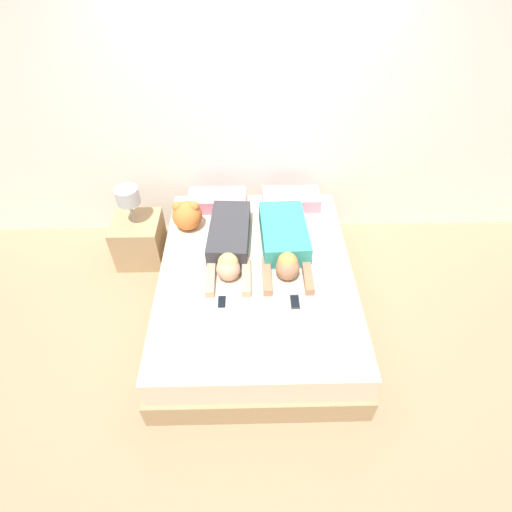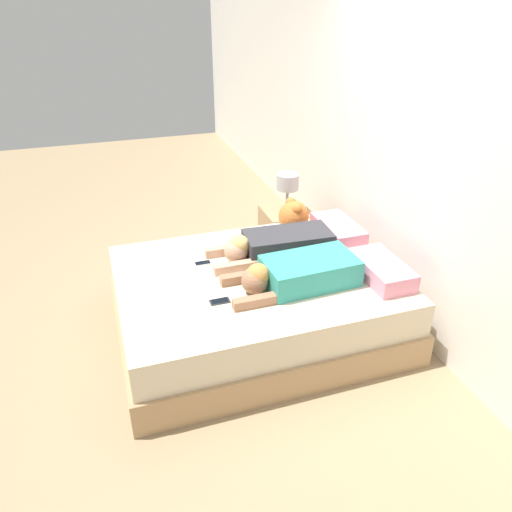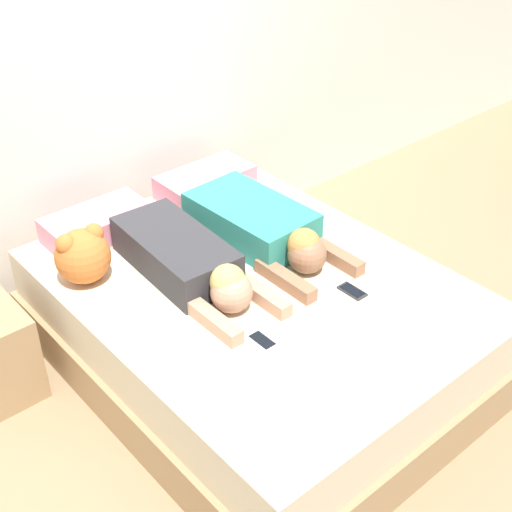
% 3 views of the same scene
% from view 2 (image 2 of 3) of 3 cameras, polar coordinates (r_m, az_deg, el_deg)
% --- Properties ---
extents(ground_plane, '(12.00, 12.00, 0.00)m').
position_cam_2_polar(ground_plane, '(4.11, 0.00, -8.33)').
color(ground_plane, '#9E8460').
extents(wall_back, '(12.00, 0.06, 2.60)m').
position_cam_2_polar(wall_back, '(4.02, 17.05, 10.47)').
color(wall_back, white).
rests_on(wall_back, ground_plane).
extents(bed, '(1.66, 2.14, 0.53)m').
position_cam_2_polar(bed, '(3.96, 0.00, -5.32)').
color(bed, tan).
rests_on(bed, ground_plane).
extents(pillow_head_left, '(0.56, 0.29, 0.14)m').
position_cam_2_polar(pillow_head_left, '(4.38, 9.34, 2.95)').
color(pillow_head_left, pink).
rests_on(pillow_head_left, bed).
extents(pillow_head_right, '(0.56, 0.29, 0.14)m').
position_cam_2_polar(pillow_head_right, '(3.84, 14.14, -1.54)').
color(pillow_head_right, pink).
rests_on(pillow_head_right, bed).
extents(person_left, '(0.38, 1.01, 0.22)m').
position_cam_2_polar(person_left, '(4.02, 2.13, 1.27)').
color(person_left, '#333338').
rests_on(person_left, bed).
extents(person_right, '(0.42, 0.98, 0.22)m').
position_cam_2_polar(person_right, '(3.64, 4.76, -1.96)').
color(person_right, teal).
rests_on(person_right, bed).
extents(cell_phone_left, '(0.07, 0.14, 0.01)m').
position_cam_2_polar(cell_phone_left, '(3.96, -6.11, -0.83)').
color(cell_phone_left, silver).
rests_on(cell_phone_left, bed).
extents(cell_phone_right, '(0.07, 0.14, 0.01)m').
position_cam_2_polar(cell_phone_right, '(3.49, -4.16, -5.18)').
color(cell_phone_right, '#2D2D33').
rests_on(cell_phone_right, bed).
extents(plush_toy, '(0.27, 0.27, 0.28)m').
position_cam_2_polar(plush_toy, '(4.43, 4.33, 4.64)').
color(plush_toy, orange).
rests_on(plush_toy, bed).
extents(nightstand, '(0.46, 0.46, 0.85)m').
position_cam_2_polar(nightstand, '(5.11, 3.47, 3.17)').
color(nightstand, tan).
rests_on(nightstand, ground_plane).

